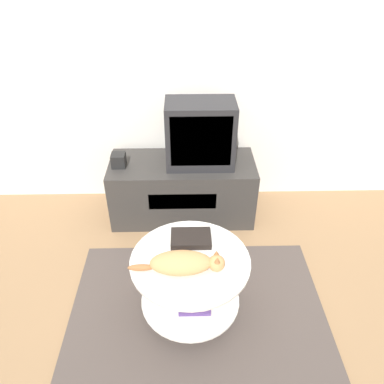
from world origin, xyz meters
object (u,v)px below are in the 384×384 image
at_px(speaker, 119,160).
at_px(cat, 184,263).
at_px(dvd_box, 191,238).
at_px(tv, 200,134).

relative_size(speaker, cat, 0.19).
bearing_deg(speaker, cat, -64.54).
bearing_deg(speaker, dvd_box, -56.37).
xyz_separation_m(speaker, dvd_box, (0.58, -0.87, -0.08)).
relative_size(tv, speaker, 4.88).
height_order(tv, cat, tv).
xyz_separation_m(speaker, cat, (0.54, -1.13, -0.04)).
distance_m(tv, dvd_box, 0.96).
bearing_deg(dvd_box, cat, -100.13).
bearing_deg(tv, dvd_box, -95.82).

